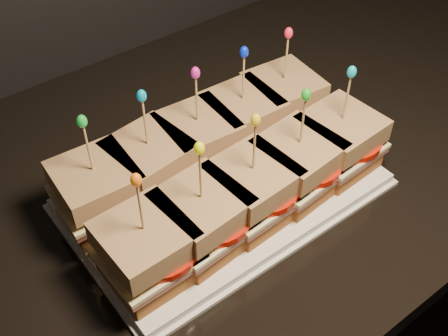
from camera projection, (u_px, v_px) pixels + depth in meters
cabinet at (206, 334)px, 1.16m from camera, size 2.26×0.66×0.89m
granite_slab at (198, 176)px, 0.84m from camera, size 2.30×0.70×0.04m
platter at (224, 192)px, 0.78m from camera, size 0.41×0.25×0.02m
platter_rim at (224, 195)px, 0.78m from camera, size 0.42×0.27×0.01m
sandwich_0_bread_bot at (102, 207)px, 0.73m from camera, size 0.10×0.10×0.03m
sandwich_0_ham at (99, 198)px, 0.72m from camera, size 0.11×0.11×0.01m
sandwich_0_cheese at (99, 195)px, 0.71m from camera, size 0.11×0.11×0.01m
sandwich_0_tomato at (108, 189)px, 0.71m from camera, size 0.09×0.09×0.01m
sandwich_0_bread_top at (95, 179)px, 0.69m from camera, size 0.10×0.10×0.03m
sandwich_0_pick at (89, 151)px, 0.66m from camera, size 0.00×0.00×0.09m
sandwich_0_frill at (82, 121)px, 0.63m from camera, size 0.01×0.01×0.02m
sandwich_1_bread_bot at (152, 181)px, 0.76m from camera, size 0.10×0.10×0.03m
sandwich_1_ham at (151, 172)px, 0.75m from camera, size 0.11×0.11×0.01m
sandwich_1_cheese at (151, 169)px, 0.74m from camera, size 0.12×0.11×0.01m
sandwich_1_tomato at (160, 163)px, 0.74m from camera, size 0.09×0.09×0.01m
sandwich_1_bread_top at (149, 153)px, 0.72m from camera, size 0.11×0.11×0.03m
sandwich_1_pick at (145, 125)px, 0.69m from camera, size 0.00×0.00×0.09m
sandwich_1_frill at (142, 96)px, 0.66m from camera, size 0.01×0.01×0.02m
sandwich_2_bread_bot at (199, 157)px, 0.79m from camera, size 0.10×0.10×0.03m
sandwich_2_ham at (199, 149)px, 0.78m from camera, size 0.11×0.11×0.01m
sandwich_2_cheese at (198, 145)px, 0.78m from camera, size 0.11×0.11×0.01m
sandwich_2_tomato at (208, 140)px, 0.77m from camera, size 0.09×0.09×0.01m
sandwich_2_bread_top at (198, 129)px, 0.76m from camera, size 0.10×0.10×0.03m
sandwich_2_pick at (197, 102)px, 0.73m from camera, size 0.00×0.00×0.09m
sandwich_2_frill at (195, 73)px, 0.70m from camera, size 0.01×0.01×0.02m
sandwich_3_bread_bot at (242, 136)px, 0.83m from camera, size 0.10×0.10×0.03m
sandwich_3_ham at (242, 127)px, 0.82m from camera, size 0.11×0.10×0.01m
sandwich_3_cheese at (242, 123)px, 0.81m from camera, size 0.11×0.11×0.01m
sandwich_3_tomato at (251, 118)px, 0.81m from camera, size 0.09×0.09×0.01m
sandwich_3_bread_top at (243, 108)px, 0.79m from camera, size 0.10×0.10×0.03m
sandwich_3_pick at (243, 81)px, 0.76m from camera, size 0.00×0.00×0.09m
sandwich_3_frill at (244, 52)px, 0.73m from camera, size 0.01×0.01×0.02m
sandwich_4_bread_bot at (281, 116)px, 0.86m from camera, size 0.10×0.10×0.03m
sandwich_4_ham at (282, 107)px, 0.85m from camera, size 0.11×0.11×0.01m
sandwich_4_cheese at (282, 103)px, 0.85m from camera, size 0.11×0.11×0.01m
sandwich_4_tomato at (291, 98)px, 0.84m from camera, size 0.09×0.09×0.01m
sandwich_4_bread_top at (284, 88)px, 0.83m from camera, size 0.10×0.10×0.03m
sandwich_4_pick at (286, 61)px, 0.79m from camera, size 0.00×0.00×0.09m
sandwich_4_frill at (289, 33)px, 0.76m from camera, size 0.01×0.01×0.02m
sandwich_5_bread_bot at (149, 266)px, 0.66m from camera, size 0.10×0.10×0.03m
sandwich_5_ham at (148, 257)px, 0.65m from camera, size 0.11×0.10×0.01m
sandwich_5_cheese at (147, 253)px, 0.64m from camera, size 0.11×0.10×0.01m
sandwich_5_tomato at (159, 247)px, 0.64m from camera, size 0.09×0.09×0.01m
sandwich_5_bread_top at (145, 238)px, 0.62m from camera, size 0.10×0.10×0.03m
sandwich_5_pick at (141, 210)px, 0.59m from camera, size 0.00×0.00×0.09m
sandwich_5_frill at (136, 180)px, 0.56m from camera, size 0.01×0.01×0.02m
sandwich_6_bread_bot at (203, 234)px, 0.69m from camera, size 0.10×0.10×0.03m
sandwich_6_ham at (202, 226)px, 0.68m from camera, size 0.11×0.11×0.01m
sandwich_6_cheese at (202, 222)px, 0.68m from camera, size 0.11×0.11×0.01m
sandwich_6_tomato at (213, 216)px, 0.67m from camera, size 0.09×0.09×0.01m
sandwich_6_bread_top at (202, 206)px, 0.66m from camera, size 0.10×0.10×0.03m
sandwich_6_pick at (200, 178)px, 0.63m from camera, size 0.00×0.00×0.09m
sandwich_6_frill at (199, 148)px, 0.59m from camera, size 0.01×0.01×0.02m
sandwich_7_bread_bot at (251, 206)px, 0.73m from camera, size 0.10×0.10×0.03m
sandwich_7_ham at (252, 197)px, 0.72m from camera, size 0.11×0.11×0.01m
sandwich_7_cheese at (252, 193)px, 0.71m from camera, size 0.11×0.11×0.01m
sandwich_7_tomato at (262, 188)px, 0.71m from camera, size 0.09×0.09×0.01m
sandwich_7_bread_top at (253, 178)px, 0.69m from camera, size 0.10×0.10×0.03m
sandwich_7_pick at (254, 150)px, 0.66m from camera, size 0.00×0.00×0.09m
sandwich_7_frill at (256, 120)px, 0.63m from camera, size 0.01×0.01×0.02m
sandwich_8_bread_bot at (295, 180)px, 0.76m from camera, size 0.10×0.10×0.03m
sandwich_8_ham at (297, 171)px, 0.75m from camera, size 0.11×0.11×0.01m
sandwich_8_cheese at (297, 167)px, 0.75m from camera, size 0.11×0.11×0.01m
sandwich_8_tomato at (307, 162)px, 0.74m from camera, size 0.09×0.09×0.01m
sandwich_8_bread_top at (299, 152)px, 0.73m from camera, size 0.10×0.10×0.03m
sandwich_8_pick at (302, 124)px, 0.69m from camera, size 0.00×0.00×0.09m
sandwich_8_frill at (306, 95)px, 0.66m from camera, size 0.01×0.01×0.02m
sandwich_9_bread_bot at (336, 156)px, 0.80m from camera, size 0.10×0.10×0.03m
sandwich_9_ham at (337, 148)px, 0.78m from camera, size 0.11×0.11×0.01m
sandwich_9_cheese at (338, 144)px, 0.78m from camera, size 0.11×0.11×0.01m
sandwich_9_tomato at (348, 139)px, 0.78m from camera, size 0.09×0.09×0.01m
sandwich_9_bread_top at (341, 128)px, 0.76m from camera, size 0.10×0.10×0.03m
sandwich_9_pick at (346, 101)px, 0.73m from camera, size 0.00×0.00×0.09m
sandwich_9_frill at (352, 72)px, 0.70m from camera, size 0.01×0.01×0.02m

